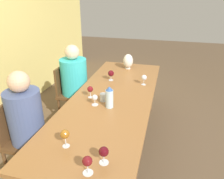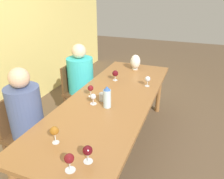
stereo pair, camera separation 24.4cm
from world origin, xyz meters
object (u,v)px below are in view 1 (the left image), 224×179
object	(u,v)px
wine_glass_3	(104,152)
chair_far	(71,91)
wine_glass_1	(144,78)
water_bottle	(109,97)
wine_glass_5	(87,162)
person_near	(28,124)
chair_near	(24,137)
wine_glass_4	(65,135)
wine_glass_6	(111,74)
person_far	(75,82)
wine_glass_0	(95,98)
wine_glass_2	(90,89)
water_tumbler	(103,97)
vase	(128,61)

from	to	relation	value
wine_glass_3	chair_far	size ratio (longest dim) A/B	0.16
wine_glass_1	water_bottle	bearing A→B (deg)	158.69
wine_glass_5	person_near	bearing A→B (deg)	57.02
wine_glass_5	chair_near	size ratio (longest dim) A/B	0.16
wine_glass_1	wine_glass_4	xyz separation A→B (m)	(-1.38, 0.43, 0.02)
wine_glass_1	person_near	distance (m)	1.47
wine_glass_6	person_far	bearing A→B (deg)	80.45
chair_far	wine_glass_6	bearing A→B (deg)	-98.38
wine_glass_3	wine_glass_4	size ratio (longest dim) A/B	0.90
chair_near	person_far	size ratio (longest dim) A/B	0.72
wine_glass_1	person_near	size ratio (longest dim) A/B	0.11
wine_glass_5	person_near	world-z (taller)	person_near
wine_glass_6	person_near	bearing A→B (deg)	151.85
wine_glass_0	wine_glass_1	bearing A→B (deg)	-32.30
wine_glass_3	chair_far	xyz separation A→B (m)	(1.61, 1.01, -0.38)
chair_far	person_near	size ratio (longest dim) A/B	0.71
chair_near	water_bottle	bearing A→B (deg)	-67.18
wine_glass_6	person_near	size ratio (longest dim) A/B	0.12
wine_glass_2	person_near	bearing A→B (deg)	136.54
water_tumbler	wine_glass_1	xyz separation A→B (m)	(0.58, -0.37, 0.05)
wine_glass_4	person_near	xyz separation A→B (m)	(0.34, 0.60, -0.22)
wine_glass_3	water_bottle	bearing A→B (deg)	12.74
water_bottle	wine_glass_3	distance (m)	0.81
water_bottle	chair_near	size ratio (longest dim) A/B	0.28
wine_glass_5	chair_far	xyz separation A→B (m)	(1.73, 0.94, -0.38)
wine_glass_1	chair_near	size ratio (longest dim) A/B	0.16
wine_glass_1	wine_glass_5	bearing A→B (deg)	174.10
wine_glass_3	person_far	bearing A→B (deg)	30.04
wine_glass_2	vase	bearing A→B (deg)	-11.23
water_bottle	wine_glass_5	world-z (taller)	water_bottle
water_bottle	wine_glass_1	size ratio (longest dim) A/B	1.77
wine_glass_0	chair_near	xyz separation A→B (m)	(-0.36, 0.67, -0.37)
water_bottle	wine_glass_3	bearing A→B (deg)	-167.26
wine_glass_5	wine_glass_6	distance (m)	1.66
wine_glass_1	wine_glass_3	size ratio (longest dim) A/B	0.98
wine_glass_1	wine_glass_2	size ratio (longest dim) A/B	0.97
water_tumbler	wine_glass_4	size ratio (longest dim) A/B	0.60
wine_glass_1	wine_glass_6	distance (m)	0.45
wine_glass_5	vase	bearing A→B (deg)	4.09
wine_glass_5	water_bottle	bearing A→B (deg)	6.49
wine_glass_6	wine_glass_5	bearing A→B (deg)	-170.17
water_tumbler	vase	xyz separation A→B (m)	(1.15, -0.05, 0.07)
wine_glass_6	wine_glass_2	bearing A→B (deg)	170.99
water_bottle	person_near	size ratio (longest dim) A/B	0.20
person_near	water_bottle	bearing A→B (deg)	-65.07
water_tumbler	person_near	xyz separation A→B (m)	(-0.46, 0.65, -0.16)
wine_glass_0	person_far	bearing A→B (deg)	35.95
wine_glass_2	wine_glass_6	size ratio (longest dim) A/B	0.98
wine_glass_3	wine_glass_4	xyz separation A→B (m)	(0.10, 0.34, 0.01)
chair_far	wine_glass_0	bearing A→B (deg)	-140.48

